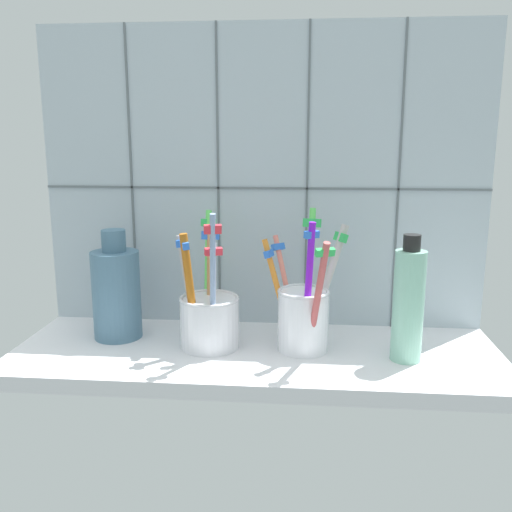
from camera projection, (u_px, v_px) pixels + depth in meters
The scene contains 6 objects.
counter_slab at pixel (256, 357), 72.84cm from camera, with size 64.00×22.00×2.00cm, color silver.
tile_wall_back at pixel (263, 186), 80.01cm from camera, with size 64.00×2.20×45.00cm.
toothbrush_cup_left at pixel (208, 315), 72.92cm from camera, with size 8.28×12.95×18.67cm.
toothbrush_cup_right at pixel (304, 313), 71.78cm from camera, with size 11.69×13.25×18.35cm.
ceramic_vase at pixel (116, 292), 76.07cm from camera, with size 6.59×6.59×15.22cm.
soap_bottle at pixel (408, 304), 67.92cm from camera, with size 3.83×3.83×15.99cm.
Camera 1 is at (6.15, -68.14, 29.34)cm, focal length 38.64 mm.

